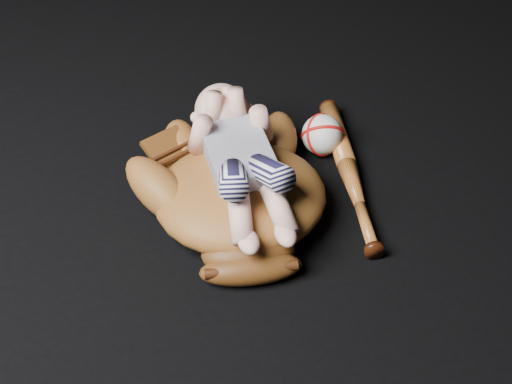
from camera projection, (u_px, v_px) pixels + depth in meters
baseball_glove at (240, 190)px, 1.26m from camera, size 0.40×0.45×0.14m
newborn_baby at (243, 160)px, 1.22m from camera, size 0.21×0.40×0.16m
baseball_bat at (349, 173)px, 1.36m from camera, size 0.07×0.42×0.04m
baseball at (322, 135)px, 1.41m from camera, size 0.10×0.10×0.08m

